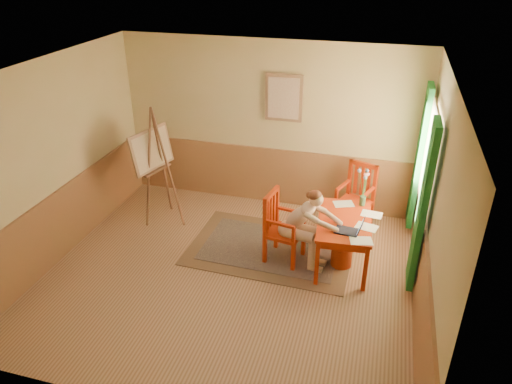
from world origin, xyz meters
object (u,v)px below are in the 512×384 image
(chair_back, at_px, (356,198))
(chair_left, at_px, (281,227))
(table, at_px, (344,226))
(figure, at_px, (303,224))
(laptop, at_px, (351,230))
(easel, at_px, (154,155))

(chair_back, bearing_deg, chair_left, -129.65)
(chair_left, bearing_deg, table, 7.37)
(figure, xyz_separation_m, laptop, (0.66, -0.14, 0.10))
(table, height_order, easel, easel)
(laptop, bearing_deg, chair_back, 91.35)
(table, bearing_deg, figure, -163.58)
(chair_left, xyz_separation_m, figure, (0.31, -0.05, 0.14))
(chair_back, distance_m, easel, 3.25)
(chair_back, xyz_separation_m, laptop, (0.03, -1.32, 0.22))
(chair_left, distance_m, easel, 2.37)
(chair_back, distance_m, laptop, 1.34)
(table, relative_size, laptop, 3.30)
(laptop, bearing_deg, figure, 168.37)
(chair_back, relative_size, laptop, 2.86)
(chair_back, bearing_deg, figure, -117.84)
(table, xyz_separation_m, figure, (-0.54, -0.16, 0.03))
(figure, xyz_separation_m, easel, (-2.52, 0.65, 0.47))
(chair_left, height_order, easel, easel)
(figure, bearing_deg, laptop, -11.63)
(table, relative_size, chair_back, 1.15)
(table, bearing_deg, laptop, -69.14)
(laptop, xyz_separation_m, easel, (-3.18, 0.79, 0.37))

